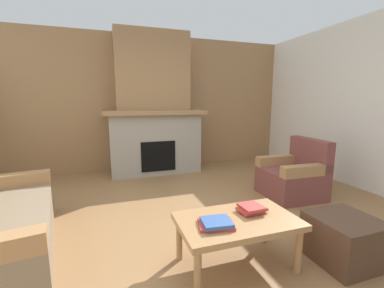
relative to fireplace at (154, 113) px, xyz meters
name	(u,v)px	position (x,y,z in m)	size (l,w,h in m)	color
ground	(200,235)	(0.00, -2.62, -1.16)	(9.00, 9.00, 0.00)	olive
wall_back_wood_panel	(150,103)	(0.00, 0.38, 0.19)	(6.00, 0.12, 2.70)	#997047
fireplace	(154,113)	(0.00, 0.00, 0.00)	(1.90, 0.82, 2.70)	gray
armchair	(294,177)	(1.71, -2.01, -0.87)	(0.79, 0.79, 0.85)	brown
coffee_table	(237,224)	(0.12, -3.19, -0.79)	(1.00, 0.60, 0.43)	#A87A4C
ottoman	(344,239)	(1.05, -3.43, -0.96)	(0.52, 0.52, 0.40)	#4C3323
book_stack_near_edge	(216,223)	(-0.10, -3.25, -0.71)	(0.31, 0.26, 0.05)	#B23833
book_stack_center	(251,209)	(0.30, -3.12, -0.70)	(0.26, 0.21, 0.07)	#B23833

